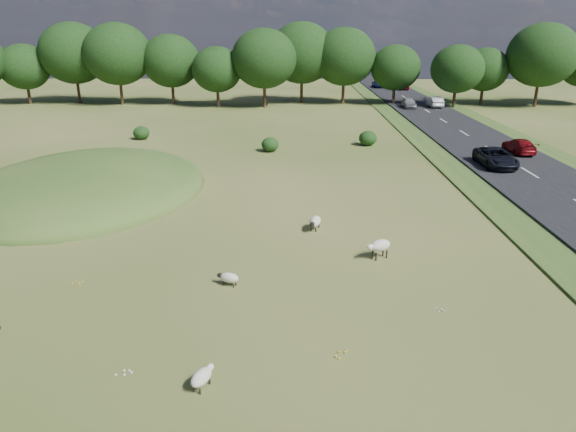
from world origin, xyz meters
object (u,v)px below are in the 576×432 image
Objects in this scene: sheep_2 at (229,278)px; sheep_3 at (315,222)px; car_4 at (409,103)px; sheep_0 at (202,377)px; sheep_4 at (379,246)px; car_2 at (379,84)px; car_1 at (402,85)px; car_6 at (435,102)px; car_5 at (519,146)px; car_0 at (496,157)px.

sheep_3 is (3.89, 6.59, 0.11)m from sheep_2.
sheep_3 is at bearing -107.48° from car_4.
sheep_0 is 0.83× the size of sheep_4.
sheep_0 is 89.36m from car_2.
sheep_4 is at bearing 78.28° from car_1.
car_2 is at bearing 12.23° from sheep_0.
sheep_2 is 58.27m from car_6.
sheep_0 is at bearing -107.21° from car_4.
sheep_3 is 50.71m from car_6.
car_2 is 27.18m from car_6.
car_4 is 0.93× the size of car_6.
sheep_3 is 0.32× the size of car_5.
car_5 is 29.00m from car_6.
car_5 is at bearing 152.10° from sheep_3.
car_5 is (0.00, -52.85, -0.15)m from car_1.
sheep_3 is at bearing 44.67° from car_5.
sheep_2 is at bearing -13.14° from sheep_3.
car_6 is (3.80, 0.72, 0.03)m from car_4.
sheep_2 is 7.40m from sheep_4.
car_1 is 24.86m from car_4.
car_0 is (18.53, 20.03, 0.58)m from sheep_2.
car_1 is 4.89m from car_2.
car_2 is at bearing -173.75° from sheep_3.
sheep_4 is 20.78m from car_0.
car_0 is at bearing -154.14° from sheep_4.
car_6 is (3.80, -26.92, 0.11)m from car_2.
sheep_0 is 0.21× the size of car_1.
car_1 is at bearing 81.21° from car_4.
car_0 is at bearing 83.58° from car_6.
sheep_4 is at bearing -11.30° from sheep_0.
sheep_3 is at bearing 68.67° from car_6.
car_4 is at bearing 179.95° from sheep_3.
sheep_0 reaches higher than sheep_2.
car_4 reaches higher than sheep_4.
sheep_4 is at bearing 73.07° from car_6.
car_2 is 1.09× the size of car_4.
sheep_0 is 0.22× the size of car_0.
sheep_2 is 0.78× the size of sheep_4.
car_2 is (18.53, 80.74, 0.50)m from sheep_2.
car_0 is at bearing 51.60° from car_5.
car_5 is (18.44, 18.23, 0.39)m from sheep_3.
sheep_4 reaches higher than sheep_3.
car_2 is (0.00, 60.71, -0.07)m from car_0.
car_5 is (3.80, -55.92, -0.00)m from car_2.
car_4 is at bearing 81.21° from car_1.
car_6 reaches higher than sheep_2.
sheep_2 is at bearing -132.78° from car_0.
car_5 reaches higher than sheep_3.
car_1 is at bearing -131.55° from sheep_4.
sheep_2 is 0.26× the size of car_4.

